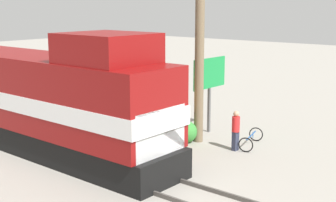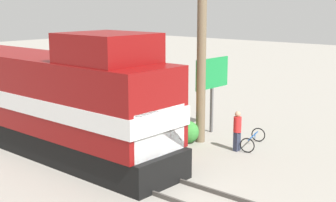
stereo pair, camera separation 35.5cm
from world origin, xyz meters
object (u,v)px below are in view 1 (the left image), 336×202
object	(u,v)px
vendor_umbrella	(157,107)
person_bystander	(236,129)
bicycle	(251,139)
locomotive	(46,100)
billboard_sign	(210,77)
utility_pole	(199,50)

from	to	relation	value
vendor_umbrella	person_bystander	xyz separation A→B (m)	(1.44, -3.25, -0.75)
person_bystander	bicycle	distance (m)	1.15
locomotive	person_bystander	distance (m)	8.21
billboard_sign	bicycle	distance (m)	3.83
vendor_umbrella	person_bystander	bearing A→B (deg)	-66.07
locomotive	vendor_umbrella	size ratio (longest dim) A/B	5.64
billboard_sign	bicycle	bearing A→B (deg)	-105.59
vendor_umbrella	bicycle	size ratio (longest dim) A/B	1.29
utility_pole	bicycle	bearing A→B (deg)	-69.24
utility_pole	locomotive	bearing A→B (deg)	141.45
person_bystander	utility_pole	bearing A→B (deg)	87.71
locomotive	utility_pole	world-z (taller)	utility_pole
locomotive	utility_pole	bearing A→B (deg)	-38.55
billboard_sign	bicycle	world-z (taller)	billboard_sign
locomotive	billboard_sign	bearing A→B (deg)	-27.61
vendor_umbrella	person_bystander	size ratio (longest dim) A/B	1.45
vendor_umbrella	bicycle	bearing A→B (deg)	-55.61
utility_pole	billboard_sign	distance (m)	2.28
locomotive	vendor_umbrella	xyz separation A→B (m)	(3.74, -2.98, -0.51)
utility_pole	bicycle	world-z (taller)	utility_pole
billboard_sign	vendor_umbrella	bearing A→B (deg)	168.68
utility_pole	billboard_sign	bearing A→B (deg)	19.11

